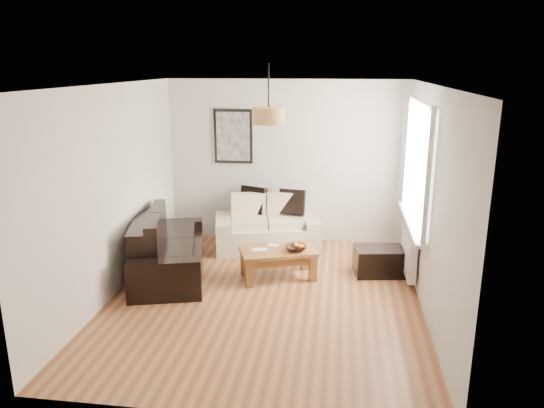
# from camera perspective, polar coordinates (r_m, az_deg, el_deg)

# --- Properties ---
(floor) EXTENTS (4.50, 4.50, 0.00)m
(floor) POSITION_cam_1_polar(r_m,az_deg,el_deg) (6.49, -0.73, -10.39)
(floor) COLOR brown
(floor) RESTS_ON ground
(ceiling) EXTENTS (3.80, 4.50, 0.00)m
(ceiling) POSITION_cam_1_polar(r_m,az_deg,el_deg) (5.85, -0.82, 13.20)
(ceiling) COLOR white
(ceiling) RESTS_ON floor
(wall_back) EXTENTS (3.80, 0.04, 2.60)m
(wall_back) POSITION_cam_1_polar(r_m,az_deg,el_deg) (8.22, 1.57, 4.73)
(wall_back) COLOR silver
(wall_back) RESTS_ON floor
(wall_front) EXTENTS (3.80, 0.04, 2.60)m
(wall_front) POSITION_cam_1_polar(r_m,az_deg,el_deg) (3.94, -5.68, -7.47)
(wall_front) COLOR silver
(wall_front) RESTS_ON floor
(wall_left) EXTENTS (0.04, 4.50, 2.60)m
(wall_left) POSITION_cam_1_polar(r_m,az_deg,el_deg) (6.59, -17.35, 1.31)
(wall_left) COLOR silver
(wall_left) RESTS_ON floor
(wall_right) EXTENTS (0.04, 4.50, 2.60)m
(wall_right) POSITION_cam_1_polar(r_m,az_deg,el_deg) (6.06, 17.28, 0.13)
(wall_right) COLOR silver
(wall_right) RESTS_ON floor
(window_bay) EXTENTS (0.14, 1.90, 1.60)m
(window_bay) POSITION_cam_1_polar(r_m,az_deg,el_deg) (6.76, 16.10, 4.37)
(window_bay) COLOR white
(window_bay) RESTS_ON wall_right
(radiator) EXTENTS (0.10, 0.90, 0.52)m
(radiator) POSITION_cam_1_polar(r_m,az_deg,el_deg) (7.08, 15.05, -5.34)
(radiator) COLOR white
(radiator) RESTS_ON wall_right
(poster) EXTENTS (0.62, 0.04, 0.87)m
(poster) POSITION_cam_1_polar(r_m,az_deg,el_deg) (8.26, -4.36, 7.55)
(poster) COLOR black
(poster) RESTS_ON wall_back
(pendant_shade) EXTENTS (0.40, 0.40, 0.20)m
(pendant_shade) POSITION_cam_1_polar(r_m,az_deg,el_deg) (6.17, -0.38, 9.88)
(pendant_shade) COLOR tan
(pendant_shade) RESTS_ON ceiling
(loveseat_cream) EXTENTS (1.75, 1.21, 0.79)m
(loveseat_cream) POSITION_cam_1_polar(r_m,az_deg,el_deg) (8.02, -0.57, -2.21)
(loveseat_cream) COLOR #C0B59A
(loveseat_cream) RESTS_ON floor
(sofa_leather) EXTENTS (1.35, 2.03, 0.81)m
(sofa_leather) POSITION_cam_1_polar(r_m,az_deg,el_deg) (7.16, -11.51, -4.69)
(sofa_leather) COLOR black
(sofa_leather) RESTS_ON floor
(coffee_table) EXTENTS (1.12, 0.85, 0.41)m
(coffee_table) POSITION_cam_1_polar(r_m,az_deg,el_deg) (6.97, 0.67, -6.69)
(coffee_table) COLOR brown
(coffee_table) RESTS_ON floor
(ottoman) EXTENTS (0.73, 0.53, 0.38)m
(ottoman) POSITION_cam_1_polar(r_m,az_deg,el_deg) (7.23, 11.89, -6.29)
(ottoman) COLOR black
(ottoman) RESTS_ON floor
(cushion_left) EXTENTS (0.45, 0.29, 0.43)m
(cushion_left) POSITION_cam_1_polar(r_m,az_deg,el_deg) (8.15, -2.11, 0.45)
(cushion_left) COLOR black
(cushion_left) RESTS_ON loveseat_cream
(cushion_right) EXTENTS (0.42, 0.18, 0.41)m
(cushion_right) POSITION_cam_1_polar(r_m,az_deg,el_deg) (8.07, 2.25, 0.22)
(cushion_right) COLOR black
(cushion_right) RESTS_ON loveseat_cream
(fruit_bowl) EXTENTS (0.34, 0.34, 0.07)m
(fruit_bowl) POSITION_cam_1_polar(r_m,az_deg,el_deg) (6.86, 2.72, -4.96)
(fruit_bowl) COLOR black
(fruit_bowl) RESTS_ON coffee_table
(orange_a) EXTENTS (0.08, 0.08, 0.07)m
(orange_a) POSITION_cam_1_polar(r_m,az_deg,el_deg) (6.91, 3.13, -4.75)
(orange_a) COLOR orange
(orange_a) RESTS_ON fruit_bowl
(orange_b) EXTENTS (0.07, 0.07, 0.06)m
(orange_b) POSITION_cam_1_polar(r_m,az_deg,el_deg) (6.91, 3.43, -4.76)
(orange_b) COLOR orange
(orange_b) RESTS_ON fruit_bowl
(orange_c) EXTENTS (0.10, 0.10, 0.08)m
(orange_c) POSITION_cam_1_polar(r_m,az_deg,el_deg) (6.93, 2.71, -4.67)
(orange_c) COLOR orange
(orange_c) RESTS_ON fruit_bowl
(papers) EXTENTS (0.22, 0.18, 0.01)m
(papers) POSITION_cam_1_polar(r_m,az_deg,el_deg) (6.89, -1.36, -5.13)
(papers) COLOR silver
(papers) RESTS_ON coffee_table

